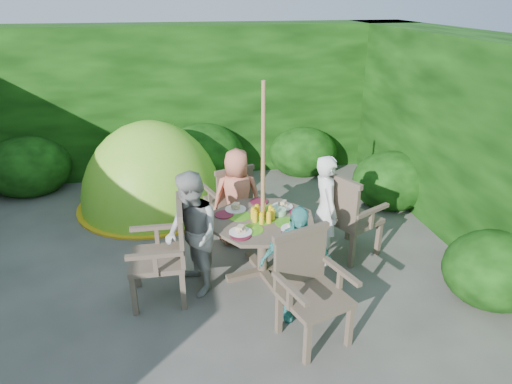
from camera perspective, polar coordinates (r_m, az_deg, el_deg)
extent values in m
plane|color=#494741|center=(5.08, -10.47, -12.70)|extent=(60.00, 60.00, 0.00)
cube|color=black|center=(8.29, -11.61, 11.22)|extent=(9.00, 1.00, 2.50)
cylinder|color=#483B2F|center=(5.19, 0.82, -7.04)|extent=(0.12, 0.12, 0.66)
cube|color=#483B2F|center=(5.35, 0.80, -9.80)|extent=(0.87, 0.28, 0.06)
cube|color=#483B2F|center=(5.35, 0.80, -9.80)|extent=(0.28, 0.87, 0.06)
cylinder|color=#483B2F|center=(5.02, 0.84, -3.63)|extent=(1.42, 1.42, 0.04)
cylinder|color=#49A11B|center=(4.79, -0.66, -4.74)|extent=(0.27, 0.27, 0.00)
cylinder|color=#49A11B|center=(4.95, 3.91, -3.82)|extent=(0.27, 0.27, 0.00)
cylinder|color=#49A11B|center=(5.08, -2.14, -3.01)|extent=(0.27, 0.27, 0.00)
cylinder|color=#49A11B|center=(5.23, 2.22, -2.20)|extent=(0.27, 0.27, 0.00)
cylinder|color=#49A11B|center=(5.01, 0.84, -3.42)|extent=(0.27, 0.27, 0.00)
cylinder|color=white|center=(5.29, 3.34, -1.81)|extent=(0.24, 0.24, 0.01)
cylinder|color=white|center=(5.22, -2.57, -2.17)|extent=(0.24, 0.24, 0.01)
cylinder|color=white|center=(4.73, -1.95, -5.03)|extent=(0.24, 0.24, 0.01)
cylinder|color=white|center=(4.81, 4.56, -4.60)|extent=(0.24, 0.24, 0.01)
cylinder|color=#B60C31|center=(5.18, 5.36, -2.47)|extent=(0.21, 0.21, 0.01)
cylinder|color=#B60C31|center=(5.40, 0.39, -1.21)|extent=(0.21, 0.21, 0.01)
cylinder|color=#B60C31|center=(5.11, -4.03, -2.82)|extent=(0.21, 0.21, 0.01)
cylinder|color=#B60C31|center=(4.67, -1.93, -5.47)|extent=(0.21, 0.21, 0.01)
cylinder|color=#B60C31|center=(4.72, 4.44, -5.20)|extent=(0.21, 0.21, 0.01)
cylinder|color=green|center=(5.11, 2.82, -2.46)|extent=(0.17, 0.17, 0.06)
cylinder|color=#99683D|center=(4.84, 0.87, 0.83)|extent=(0.05, 0.05, 2.20)
cube|color=#483B2F|center=(5.64, 11.91, -3.29)|extent=(0.74, 0.75, 0.05)
cube|color=#483B2F|center=(5.79, 15.07, -5.56)|extent=(0.07, 0.07, 0.46)
cube|color=#483B2F|center=(6.05, 11.54, -3.87)|extent=(0.07, 0.07, 0.46)
cube|color=#483B2F|center=(5.46, 11.91, -7.15)|extent=(0.07, 0.07, 0.46)
cube|color=#483B2F|center=(5.73, 8.33, -5.26)|extent=(0.07, 0.07, 0.46)
cube|color=#483B2F|center=(5.33, 10.32, -1.28)|extent=(0.29, 0.53, 0.54)
cube|color=#483B2F|center=(5.39, 14.35, -2.29)|extent=(0.51, 0.29, 0.04)
cube|color=#483B2F|center=(5.71, 9.98, -0.34)|extent=(0.51, 0.29, 0.04)
cube|color=#483B2F|center=(4.83, -12.25, -8.21)|extent=(0.55, 0.58, 0.05)
cube|color=#483B2F|center=(5.18, -14.65, -9.23)|extent=(0.06, 0.06, 0.46)
cube|color=#483B2F|center=(4.78, -15.01, -12.34)|extent=(0.06, 0.06, 0.46)
cube|color=#483B2F|center=(5.15, -9.26, -8.91)|extent=(0.06, 0.06, 0.46)
cube|color=#483B2F|center=(4.75, -9.11, -12.01)|extent=(0.06, 0.06, 0.46)
cube|color=#483B2F|center=(4.67, -9.35, -4.93)|extent=(0.05, 0.57, 0.55)
cube|color=#483B2F|center=(4.97, -12.39, -4.35)|extent=(0.55, 0.06, 0.04)
cube|color=#483B2F|center=(4.47, -12.58, -7.74)|extent=(0.55, 0.06, 0.04)
cube|color=#483B2F|center=(6.12, -3.59, -1.08)|extent=(0.63, 0.62, 0.05)
cube|color=#483B2F|center=(6.47, -2.67, -1.72)|extent=(0.06, 0.06, 0.41)
cube|color=#483B2F|center=(6.31, -6.14, -2.53)|extent=(0.06, 0.06, 0.41)
cube|color=#483B2F|center=(6.13, -0.86, -3.22)|extent=(0.06, 0.06, 0.41)
cube|color=#483B2F|center=(5.96, -4.48, -4.12)|extent=(0.06, 0.06, 0.41)
cube|color=#483B2F|center=(5.82, -2.64, 0.42)|extent=(0.49, 0.20, 0.49)
cube|color=#483B2F|center=(6.14, -1.51, 1.05)|extent=(0.20, 0.48, 0.04)
cube|color=#483B2F|center=(5.94, -5.82, 0.12)|extent=(0.20, 0.48, 0.04)
cube|color=#483B2F|center=(4.24, 7.37, -13.08)|extent=(0.69, 0.67, 0.05)
cube|color=#483B2F|center=(4.14, 6.43, -18.30)|extent=(0.07, 0.07, 0.44)
cube|color=#483B2F|center=(4.37, 11.62, -16.07)|extent=(0.07, 0.07, 0.44)
cube|color=#483B2F|center=(4.43, 2.87, -14.87)|extent=(0.07, 0.07, 0.44)
cube|color=#483B2F|center=(4.64, 7.87, -13.01)|extent=(0.07, 0.07, 0.44)
cube|color=#483B2F|center=(4.25, 5.55, -8.26)|extent=(0.53, 0.21, 0.53)
cube|color=#483B2F|center=(3.99, 4.27, -11.88)|extent=(0.22, 0.52, 0.04)
cube|color=#483B2F|center=(4.27, 10.53, -9.63)|extent=(0.22, 0.52, 0.04)
imported|color=white|center=(5.36, 8.71, -2.20)|extent=(0.32, 0.49, 1.32)
imported|color=#A9A9A3|center=(4.79, -8.00, -5.31)|extent=(0.69, 0.79, 1.35)
imported|color=#D47257|center=(5.71, -2.37, -0.67)|extent=(0.64, 0.44, 1.25)
imported|color=#49AAA4|center=(4.43, 5.02, -8.87)|extent=(0.73, 0.36, 1.20)
ellipsoid|color=#83D929|center=(7.17, -12.61, -1.46)|extent=(2.33, 2.33, 2.57)
ellipsoid|color=black|center=(6.52, -12.03, -4.06)|extent=(0.76, 0.46, 0.88)
cylinder|color=gold|center=(7.16, -12.62, -1.35)|extent=(2.25, 2.25, 0.03)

